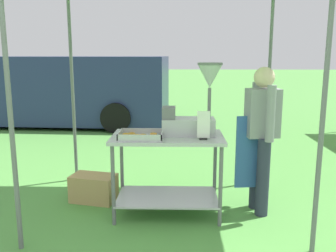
% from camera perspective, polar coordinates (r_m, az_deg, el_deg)
% --- Properties ---
extents(ground_plane, '(70.00, 70.00, 0.00)m').
position_cam_1_polar(ground_plane, '(9.15, -0.67, 0.12)').
color(ground_plane, '#519342').
extents(donut_cart, '(1.19, 0.69, 0.89)m').
position_cam_1_polar(donut_cart, '(3.97, -0.08, -5.15)').
color(donut_cart, '#B7B7BC').
rests_on(donut_cart, ground).
extents(donut_tray, '(0.45, 0.33, 0.07)m').
position_cam_1_polar(donut_tray, '(3.79, -4.29, -1.59)').
color(donut_tray, '#B7B7BC').
rests_on(donut_tray, donut_cart).
extents(donut_fryer, '(0.63, 0.28, 0.77)m').
position_cam_1_polar(donut_fryer, '(3.91, 4.09, 2.78)').
color(donut_fryer, '#B7B7BC').
rests_on(donut_fryer, donut_cart).
extents(menu_sign, '(0.13, 0.05, 0.29)m').
position_cam_1_polar(menu_sign, '(3.72, 5.55, -0.18)').
color(menu_sign, black).
rests_on(menu_sign, donut_cart).
extents(vendor, '(0.46, 0.54, 1.61)m').
position_cam_1_polar(vendor, '(4.09, 14.28, -1.02)').
color(vendor, '#2D3347').
rests_on(vendor, ground).
extents(supply_crate, '(0.58, 0.41, 0.32)m').
position_cam_1_polar(supply_crate, '(4.54, -11.49, -9.46)').
color(supply_crate, tan).
rests_on(supply_crate, ground).
extents(van_navy, '(5.57, 2.31, 1.69)m').
position_cam_1_polar(van_navy, '(9.62, -16.85, 5.48)').
color(van_navy, navy).
rests_on(van_navy, ground).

